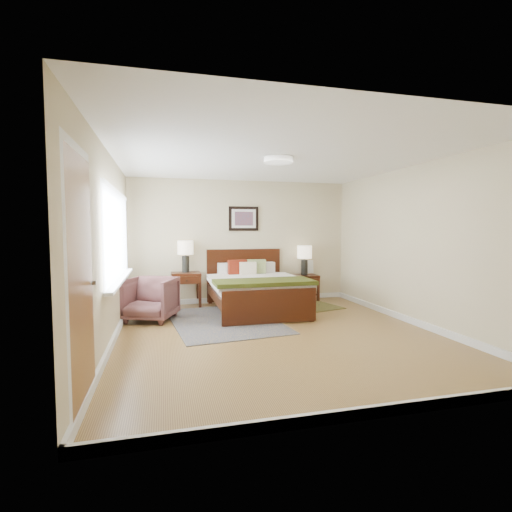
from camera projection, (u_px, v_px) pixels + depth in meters
name	position (u px, v px, depth m)	size (l,w,h in m)	color
floor	(278.00, 333.00, 5.33)	(5.00, 5.00, 0.00)	olive
back_wall	(242.00, 242.00, 7.66)	(4.50, 0.04, 2.50)	#C4B98E
front_wall	(376.00, 261.00, 2.82)	(4.50, 0.04, 2.50)	#C4B98E
left_wall	(109.00, 249.00, 4.70)	(0.04, 5.00, 2.50)	#C4B98E
right_wall	(415.00, 245.00, 5.79)	(0.04, 5.00, 2.50)	#C4B98E
ceiling	(278.00, 157.00, 5.15)	(4.50, 5.00, 0.02)	white
window	(119.00, 238.00, 5.38)	(0.11, 2.72, 1.32)	silver
door	(81.00, 281.00, 3.02)	(0.06, 1.00, 2.18)	silver
ceil_fixture	(278.00, 160.00, 5.16)	(0.44, 0.44, 0.08)	white
bed	(255.00, 284.00, 6.77)	(1.66, 2.00, 1.07)	#371808
wall_art	(244.00, 219.00, 7.61)	(0.62, 0.05, 0.50)	black
nightstand_left	(186.00, 279.00, 7.18)	(0.56, 0.50, 0.66)	#371808
nightstand_right	(304.00, 285.00, 7.80)	(0.55, 0.41, 0.54)	#371808
lamp_left	(186.00, 251.00, 7.17)	(0.30, 0.30, 0.61)	black
lamp_right	(304.00, 255.00, 7.77)	(0.30, 0.30, 0.61)	black
armchair	(150.00, 299.00, 6.08)	(0.76, 0.78, 0.71)	brown
rug_persian	(224.00, 321.00, 6.06)	(1.62, 2.29, 0.01)	#0C173C
rug_navy	(308.00, 305.00, 7.36)	(0.85, 1.27, 0.01)	black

